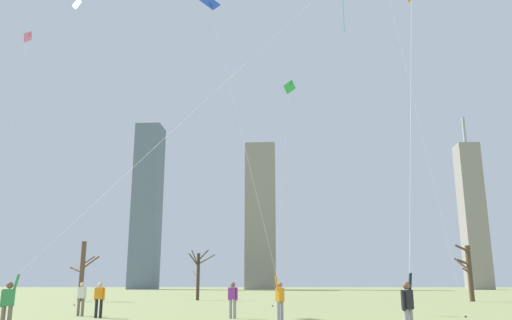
{
  "coord_description": "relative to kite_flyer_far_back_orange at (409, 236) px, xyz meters",
  "views": [
    {
      "loc": [
        1.11,
        -12.77,
        1.57
      ],
      "look_at": [
        0.0,
        6.0,
        6.15
      ],
      "focal_mm": 35.59,
      "sensor_mm": 36.0,
      "label": 1
    }
  ],
  "objects": [
    {
      "name": "bare_tree_right_of_center",
      "position": [
        12.53,
        31.45,
        -0.36
      ],
      "size": [
        1.31,
        1.69,
        5.04
      ],
      "color": "#4C3828",
      "rests_on": "ground"
    },
    {
      "name": "kite_flyer_far_back_orange",
      "position": [
        0.0,
        0.0,
        0.0
      ],
      "size": [
        3.18,
        7.06,
        15.46
      ],
      "color": "gray",
      "rests_on": "ground"
    },
    {
      "name": "skyline_slender_spire",
      "position": [
        -10.62,
        118.66,
        16.35
      ],
      "size": [
        8.01,
        6.02,
        38.69
      ],
      "color": "gray",
      "rests_on": "ground"
    },
    {
      "name": "bare_tree_leftmost",
      "position": [
        -22.39,
        29.84,
        -0.28
      ],
      "size": [
        2.7,
        1.31,
        5.31
      ],
      "color": "brown",
      "rests_on": "ground"
    },
    {
      "name": "skyline_mid_tower_right",
      "position": [
        -41.77,
        119.49,
        19.41
      ],
      "size": [
        6.85,
        7.71,
        44.82
      ],
      "color": "slate",
      "rests_on": "ground"
    },
    {
      "name": "distant_kite_high_overhead_green",
      "position": [
        -3.48,
        22.44,
        13.06
      ],
      "size": [
        2.02,
        2.72,
        17.75
      ],
      "color": "green",
      "rests_on": "ground"
    },
    {
      "name": "bare_tree_left_of_center",
      "position": [
        -12.31,
        33.17,
        -0.47
      ],
      "size": [
        2.47,
        3.26,
        4.85
      ],
      "color": "#423326",
      "rests_on": "ground"
    },
    {
      "name": "distant_kite_low_near_trees_pink",
      "position": [
        -22.25,
        15.99,
        14.43
      ],
      "size": [
        3.25,
        7.47,
        19.63
      ],
      "color": "pink",
      "rests_on": "ground"
    },
    {
      "name": "bystander_strolling_midfield",
      "position": [
        -12.62,
        7.86,
        -2.1
      ],
      "size": [
        0.51,
        0.22,
        1.62
      ],
      "color": "black",
      "rests_on": "ground"
    },
    {
      "name": "skyline_mid_tower_left",
      "position": [
        44.63,
        118.07,
        15.94
      ],
      "size": [
        5.5,
        5.78,
        45.46
      ],
      "color": "gray",
      "rests_on": "ground"
    },
    {
      "name": "kite_flyer_midfield_left_blue",
      "position": [
        -4.44,
        4.97,
        -0.68
      ],
      "size": [
        3.23,
        4.4,
        12.8
      ],
      "color": "gray",
      "rests_on": "ground"
    },
    {
      "name": "kite_flyer_midfield_center_teal",
      "position": [
        -10.68,
        0.53,
        0.33
      ],
      "size": [
        12.28,
        0.65,
        13.53
      ],
      "color": "#726656",
      "rests_on": "ground"
    },
    {
      "name": "bystander_far_off_by_trees",
      "position": [
        -14.01,
        9.19,
        -2.1
      ],
      "size": [
        0.51,
        0.23,
        1.62
      ],
      "color": "#726656",
      "rests_on": "ground"
    },
    {
      "name": "bystander_watching_nearby",
      "position": [
        -6.34,
        7.86,
        -2.1
      ],
      "size": [
        0.48,
        0.31,
        1.62
      ],
      "color": "gray",
      "rests_on": "ground"
    },
    {
      "name": "distant_kite_drifting_right_white",
      "position": [
        -21.16,
        21.43,
        19.81
      ],
      "size": [
        2.74,
        0.95,
        25.26
      ],
      "color": "white",
      "rests_on": "ground"
    }
  ]
}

